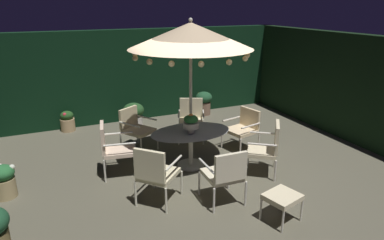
% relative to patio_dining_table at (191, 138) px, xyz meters
% --- Properties ---
extents(ground_plane, '(8.18, 7.79, 0.02)m').
position_rel_patio_dining_table_xyz_m(ground_plane, '(0.12, -0.32, -0.61)').
color(ground_plane, '#565242').
extents(hedge_backdrop_rear, '(8.18, 0.30, 2.46)m').
position_rel_patio_dining_table_xyz_m(hedge_backdrop_rear, '(0.12, 3.42, 0.63)').
color(hedge_backdrop_rear, black).
rests_on(hedge_backdrop_rear, ground_plane).
extents(hedge_backdrop_right, '(0.30, 7.79, 2.46)m').
position_rel_patio_dining_table_xyz_m(hedge_backdrop_right, '(4.06, -0.32, 0.63)').
color(hedge_backdrop_right, black).
rests_on(hedge_backdrop_right, ground_plane).
extents(patio_dining_table, '(1.60, 1.04, 0.74)m').
position_rel_patio_dining_table_xyz_m(patio_dining_table, '(0.00, 0.00, 0.00)').
color(patio_dining_table, beige).
rests_on(patio_dining_table, ground_plane).
extents(patio_umbrella, '(2.26, 2.26, 2.86)m').
position_rel_patio_dining_table_xyz_m(patio_umbrella, '(-0.00, 0.00, 1.95)').
color(patio_umbrella, silver).
rests_on(patio_umbrella, ground_plane).
extents(centerpiece_planter, '(0.30, 0.30, 0.39)m').
position_rel_patio_dining_table_xyz_m(centerpiece_planter, '(-0.04, -0.10, 0.36)').
color(centerpiece_planter, beige).
rests_on(centerpiece_planter, patio_dining_table).
extents(patio_chair_north, '(0.72, 0.73, 0.89)m').
position_rel_patio_dining_table_xyz_m(patio_chair_north, '(1.43, 0.33, -0.08)').
color(patio_chair_north, beige).
rests_on(patio_chair_north, ground_plane).
extents(patio_chair_northeast, '(0.79, 0.79, 0.96)m').
position_rel_patio_dining_table_xyz_m(patio_chair_northeast, '(0.60, 1.35, -0.05)').
color(patio_chair_northeast, silver).
rests_on(patio_chair_northeast, ground_plane).
extents(patio_chair_east, '(0.81, 0.83, 0.93)m').
position_rel_patio_dining_table_xyz_m(patio_chair_east, '(-0.78, 1.25, -0.05)').
color(patio_chair_east, silver).
rests_on(patio_chair_east, ground_plane).
extents(patio_chair_southeast, '(0.72, 0.69, 1.02)m').
position_rel_patio_dining_table_xyz_m(patio_chair_southeast, '(-1.46, 0.25, -0.01)').
color(patio_chair_southeast, silver).
rests_on(patio_chair_southeast, ground_plane).
extents(patio_chair_south, '(0.84, 0.84, 1.01)m').
position_rel_patio_dining_table_xyz_m(patio_chair_south, '(-1.07, -1.03, -0.02)').
color(patio_chair_south, beige).
rests_on(patio_chair_south, ground_plane).
extents(patio_chair_southwest, '(0.61, 0.64, 0.96)m').
position_rel_patio_dining_table_xyz_m(patio_chair_southwest, '(-0.05, -1.48, -0.04)').
color(patio_chair_southwest, silver).
rests_on(patio_chair_southwest, ground_plane).
extents(patio_chair_west, '(0.81, 0.82, 1.02)m').
position_rel_patio_dining_table_xyz_m(patio_chair_west, '(1.19, -0.89, -0.02)').
color(patio_chair_west, silver).
rests_on(patio_chair_west, ground_plane).
extents(ottoman_footrest, '(0.58, 0.54, 0.44)m').
position_rel_patio_dining_table_xyz_m(ottoman_footrest, '(0.49, -2.22, -0.22)').
color(ottoman_footrest, beige).
rests_on(ottoman_footrest, ground_plane).
extents(potted_plant_back_center, '(0.39, 0.38, 0.58)m').
position_rel_patio_dining_table_xyz_m(potted_plant_back_center, '(-3.32, 0.19, -0.29)').
color(potted_plant_back_center, tan).
rests_on(potted_plant_back_center, ground_plane).
extents(potted_plant_left_far, '(0.35, 0.35, 0.52)m').
position_rel_patio_dining_table_xyz_m(potted_plant_left_far, '(-2.07, 3.10, -0.34)').
color(potted_plant_left_far, tan).
rests_on(potted_plant_left_far, ground_plane).
extents(potted_plant_front_corner, '(0.48, 0.48, 0.68)m').
position_rel_patio_dining_table_xyz_m(potted_plant_front_corner, '(1.70, 2.92, -0.22)').
color(potted_plant_front_corner, '#81614D').
rests_on(potted_plant_front_corner, ground_plane).
extents(potted_plant_right_far, '(0.55, 0.55, 0.63)m').
position_rel_patio_dining_table_xyz_m(potted_plant_right_far, '(-0.43, 2.76, -0.26)').
color(potted_plant_right_far, beige).
rests_on(potted_plant_right_far, ground_plane).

